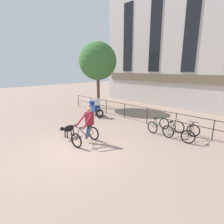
{
  "coord_description": "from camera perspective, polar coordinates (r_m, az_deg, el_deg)",
  "views": [
    {
      "loc": [
        5.89,
        -3.84,
        3.41
      ],
      "look_at": [
        -0.78,
        2.86,
        1.05
      ],
      "focal_mm": 28.0,
      "sensor_mm": 36.0,
      "label": 1
    }
  ],
  "objects": [
    {
      "name": "ground_plane",
      "position": [
        7.81,
        -11.05,
        -12.14
      ],
      "size": [
        60.0,
        60.0,
        0.0
      ],
      "primitive_type": "plane",
      "color": "gray"
    },
    {
      "name": "parked_motorcycle",
      "position": [
        13.0,
        -5.61,
        1.28
      ],
      "size": [
        1.68,
        0.95,
        1.35
      ],
      "rotation": [
        0.0,
        0.0,
        1.35
      ],
      "color": "black",
      "rests_on": "ground_plane"
    },
    {
      "name": "canal_railing",
      "position": [
        11.12,
        11.44,
        -0.33
      ],
      "size": [
        15.05,
        0.05,
        1.05
      ],
      "color": "#2D2B28",
      "rests_on": "ground_plane"
    },
    {
      "name": "building_facade",
      "position": [
        16.13,
        24.75,
        21.26
      ],
      "size": [
        18.0,
        0.72,
        11.62
      ],
      "color": "beige",
      "rests_on": "ground_plane"
    },
    {
      "name": "dog",
      "position": [
        9.18,
        -14.17,
        -5.33
      ],
      "size": [
        0.36,
        1.03,
        0.63
      ],
      "rotation": [
        0.0,
        0.0,
        0.13
      ],
      "color": "black",
      "rests_on": "ground_plane"
    },
    {
      "name": "cyclist_with_bike",
      "position": [
        8.21,
        -8.12,
        -4.94
      ],
      "size": [
        0.83,
        1.25,
        1.7
      ],
      "rotation": [
        0.0,
        0.0,
        0.14
      ],
      "color": "black",
      "rests_on": "ground_plane"
    },
    {
      "name": "parked_bicycle_mid_left",
      "position": [
        9.7,
        19.44,
        -5.15
      ],
      "size": [
        0.74,
        1.16,
        0.86
      ],
      "rotation": [
        0.0,
        0.0,
        3.07
      ],
      "color": "black",
      "rests_on": "ground_plane"
    },
    {
      "name": "parked_bicycle_near_lamp",
      "position": [
        10.08,
        14.93,
        -4.1
      ],
      "size": [
        0.78,
        1.18,
        0.86
      ],
      "rotation": [
        0.0,
        0.0,
        3.03
      ],
      "color": "black",
      "rests_on": "ground_plane"
    },
    {
      "name": "parked_bicycle_mid_right",
      "position": [
        9.39,
        24.32,
        -6.25
      ],
      "size": [
        0.81,
        1.19,
        0.86
      ],
      "rotation": [
        0.0,
        0.0,
        3.29
      ],
      "color": "black",
      "rests_on": "ground_plane"
    },
    {
      "name": "tree_canalside_left",
      "position": [
        15.41,
        -4.68,
        16.19
      ],
      "size": [
        3.18,
        3.18,
        5.61
      ],
      "color": "brown",
      "rests_on": "ground_plane"
    }
  ]
}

